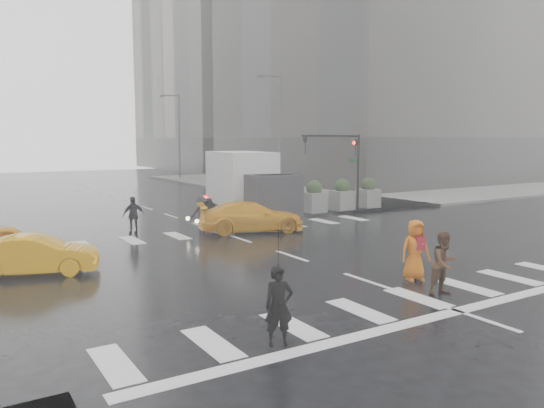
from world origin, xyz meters
TOP-DOWN VIEW (x-y plane):
  - ground at (0.00, 0.00)m, footprint 120.00×120.00m
  - sidewalk_ne at (19.50, 17.50)m, footprint 35.00×35.00m
  - building_ne_far at (29.00, 56.00)m, footprint 26.05×26.05m
  - road_markings at (0.00, 0.00)m, footprint 18.00×48.00m
  - traffic_signal_pole at (9.01, 8.01)m, footprint 4.45×0.42m
  - street_lamp_near at (10.87, 18.00)m, footprint 2.15×0.22m
  - street_lamp_far at (10.87, 38.00)m, footprint 2.15×0.22m
  - planter_west at (7.00, 8.20)m, footprint 1.10×1.10m
  - planter_mid at (9.00, 8.20)m, footprint 1.10×1.10m
  - planter_east at (11.00, 8.20)m, footprint 1.10×1.10m
  - pedestrian_black at (-4.88, -6.80)m, footprint 1.21×1.22m
  - pedestrian_brown at (0.85, -6.13)m, footprint 0.87×0.69m
  - pedestrian_orange at (1.30, -4.66)m, footprint 1.04×0.85m
  - pedestrian_far_a at (-3.46, 7.46)m, footprint 1.00×0.62m
  - pedestrian_far_b at (-0.39, 6.96)m, footprint 1.15×0.95m
  - taxi_front at (-8.86, 4.57)m, footprint 3.81×1.72m
  - taxi_mid at (-8.25, 2.00)m, footprint 3.95×2.38m
  - taxi_rear at (1.25, 5.18)m, footprint 4.63×3.17m
  - box_truck at (3.06, 8.60)m, footprint 2.50×6.66m

SIDE VIEW (x-z plane):
  - ground at x=0.00m, z-range 0.00..0.00m
  - road_markings at x=0.00m, z-range 0.00..0.01m
  - sidewalk_ne at x=19.50m, z-range 0.00..0.15m
  - taxi_mid at x=-8.25m, z-range 0.00..1.23m
  - taxi_front at x=-8.86m, z-range 0.00..1.27m
  - taxi_rear at x=1.25m, z-range 0.00..1.39m
  - pedestrian_far_b at x=-0.39m, z-range 0.00..1.56m
  - pedestrian_far_a at x=-3.46m, z-range 0.00..1.68m
  - pedestrian_brown at x=0.85m, z-range 0.00..1.72m
  - pedestrian_orange at x=1.30m, z-range 0.00..1.83m
  - planter_west at x=7.00m, z-range 0.08..1.88m
  - planter_mid at x=9.00m, z-range 0.08..1.88m
  - planter_east at x=11.00m, z-range 0.08..1.88m
  - pedestrian_black at x=-4.88m, z-range 0.40..2.83m
  - box_truck at x=3.06m, z-range 0.12..3.66m
  - traffic_signal_pole at x=9.01m, z-range 0.97..5.47m
  - street_lamp_near at x=10.87m, z-range 0.45..9.45m
  - street_lamp_far at x=10.87m, z-range 0.45..9.45m
  - building_ne_far at x=29.00m, z-range -1.73..34.27m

